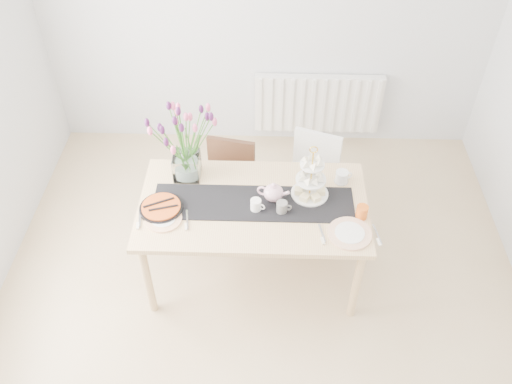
{
  "coord_description": "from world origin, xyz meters",
  "views": [
    {
      "loc": [
        0.04,
        -2.13,
        3.43
      ],
      "look_at": [
        -0.04,
        0.48,
        0.91
      ],
      "focal_mm": 38.0,
      "sensor_mm": 36.0,
      "label": 1
    }
  ],
  "objects_px": {
    "plate_left": "(163,219)",
    "plate_right": "(350,233)",
    "cake_stand": "(311,183)",
    "tart_tin": "(161,208)",
    "mug_grey": "(282,207)",
    "dining_table": "(253,211)",
    "chair_brown": "(229,180)",
    "mug_white": "(256,205)",
    "radiator": "(318,104)",
    "mug_orange": "(362,212)",
    "teapot": "(273,193)",
    "cream_jug": "(342,177)",
    "tulip_vase": "(183,134)",
    "chair_white": "(312,173)"
  },
  "relations": [
    {
      "from": "chair_brown",
      "to": "chair_white",
      "type": "relative_size",
      "value": 0.99
    },
    {
      "from": "dining_table",
      "to": "chair_brown",
      "type": "bearing_deg",
      "value": 111.43
    },
    {
      "from": "mug_orange",
      "to": "plate_left",
      "type": "xyz_separation_m",
      "value": [
        -1.34,
        -0.07,
        -0.04
      ]
    },
    {
      "from": "dining_table",
      "to": "plate_left",
      "type": "xyz_separation_m",
      "value": [
        -0.6,
        -0.17,
        0.08
      ]
    },
    {
      "from": "tulip_vase",
      "to": "dining_table",
      "type": "bearing_deg",
      "value": -29.68
    },
    {
      "from": "radiator",
      "to": "dining_table",
      "type": "distance_m",
      "value": 1.76
    },
    {
      "from": "chair_white",
      "to": "tart_tin",
      "type": "xyz_separation_m",
      "value": [
        -1.09,
        -0.74,
        0.31
      ]
    },
    {
      "from": "tulip_vase",
      "to": "plate_right",
      "type": "distance_m",
      "value": 1.31
    },
    {
      "from": "mug_grey",
      "to": "chair_white",
      "type": "bearing_deg",
      "value": 72.32
    },
    {
      "from": "tulip_vase",
      "to": "cream_jug",
      "type": "distance_m",
      "value": 1.17
    },
    {
      "from": "mug_grey",
      "to": "tart_tin",
      "type": "bearing_deg",
      "value": -177.81
    },
    {
      "from": "tart_tin",
      "to": "chair_white",
      "type": "bearing_deg",
      "value": 34.21
    },
    {
      "from": "tulip_vase",
      "to": "cake_stand",
      "type": "height_order",
      "value": "tulip_vase"
    },
    {
      "from": "dining_table",
      "to": "mug_grey",
      "type": "height_order",
      "value": "mug_grey"
    },
    {
      "from": "teapot",
      "to": "cream_jug",
      "type": "relative_size",
      "value": 2.38
    },
    {
      "from": "radiator",
      "to": "cake_stand",
      "type": "height_order",
      "value": "cake_stand"
    },
    {
      "from": "teapot",
      "to": "mug_grey",
      "type": "bearing_deg",
      "value": -50.31
    },
    {
      "from": "cream_jug",
      "to": "dining_table",
      "type": "bearing_deg",
      "value": -173.37
    },
    {
      "from": "tulip_vase",
      "to": "chair_brown",
      "type": "bearing_deg",
      "value": 46.19
    },
    {
      "from": "mug_white",
      "to": "radiator",
      "type": "bearing_deg",
      "value": 94.47
    },
    {
      "from": "radiator",
      "to": "mug_orange",
      "type": "bearing_deg",
      "value": -84.21
    },
    {
      "from": "tart_tin",
      "to": "chair_brown",
      "type": "bearing_deg",
      "value": 57.35
    },
    {
      "from": "radiator",
      "to": "mug_grey",
      "type": "bearing_deg",
      "value": -101.78
    },
    {
      "from": "cream_jug",
      "to": "plate_right",
      "type": "distance_m",
      "value": 0.51
    },
    {
      "from": "mug_grey",
      "to": "mug_white",
      "type": "relative_size",
      "value": 1.0
    },
    {
      "from": "chair_brown",
      "to": "mug_white",
      "type": "xyz_separation_m",
      "value": [
        0.24,
        -0.62,
        0.34
      ]
    },
    {
      "from": "tulip_vase",
      "to": "mug_white",
      "type": "relative_size",
      "value": 7.65
    },
    {
      "from": "tulip_vase",
      "to": "cake_stand",
      "type": "distance_m",
      "value": 0.94
    },
    {
      "from": "cream_jug",
      "to": "mug_white",
      "type": "relative_size",
      "value": 1.04
    },
    {
      "from": "radiator",
      "to": "chair_brown",
      "type": "bearing_deg",
      "value": -125.38
    },
    {
      "from": "dining_table",
      "to": "mug_white",
      "type": "bearing_deg",
      "value": -71.53
    },
    {
      "from": "chair_brown",
      "to": "plate_right",
      "type": "distance_m",
      "value": 1.24
    },
    {
      "from": "plate_right",
      "to": "cream_jug",
      "type": "bearing_deg",
      "value": 91.53
    },
    {
      "from": "cake_stand",
      "to": "chair_white",
      "type": "bearing_deg",
      "value": 83.45
    },
    {
      "from": "tulip_vase",
      "to": "mug_grey",
      "type": "xyz_separation_m",
      "value": [
        0.69,
        -0.35,
        -0.33
      ]
    },
    {
      "from": "teapot",
      "to": "plate_right",
      "type": "height_order",
      "value": "teapot"
    },
    {
      "from": "chair_brown",
      "to": "chair_white",
      "type": "xyz_separation_m",
      "value": [
        0.68,
        0.1,
        0.01
      ]
    },
    {
      "from": "tulip_vase",
      "to": "mug_orange",
      "type": "xyz_separation_m",
      "value": [
        1.23,
        -0.38,
        -0.33
      ]
    },
    {
      "from": "chair_white",
      "to": "plate_left",
      "type": "bearing_deg",
      "value": -122.18
    },
    {
      "from": "tulip_vase",
      "to": "plate_right",
      "type": "xyz_separation_m",
      "value": [
        1.14,
        -0.55,
        -0.37
      ]
    },
    {
      "from": "chair_white",
      "to": "plate_left",
      "type": "distance_m",
      "value": 1.38
    },
    {
      "from": "plate_left",
      "to": "plate_right",
      "type": "height_order",
      "value": "plate_right"
    },
    {
      "from": "chair_white",
      "to": "tart_tin",
      "type": "distance_m",
      "value": 1.36
    },
    {
      "from": "plate_left",
      "to": "plate_right",
      "type": "relative_size",
      "value": 0.86
    },
    {
      "from": "dining_table",
      "to": "cake_stand",
      "type": "height_order",
      "value": "cake_stand"
    },
    {
      "from": "radiator",
      "to": "plate_left",
      "type": "relative_size",
      "value": 4.75
    },
    {
      "from": "radiator",
      "to": "mug_orange",
      "type": "height_order",
      "value": "mug_orange"
    },
    {
      "from": "radiator",
      "to": "tulip_vase",
      "type": "relative_size",
      "value": 1.75
    },
    {
      "from": "cake_stand",
      "to": "tart_tin",
      "type": "distance_m",
      "value": 1.05
    },
    {
      "from": "mug_white",
      "to": "mug_orange",
      "type": "xyz_separation_m",
      "value": [
        0.72,
        -0.05,
        0.0
      ]
    }
  ]
}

